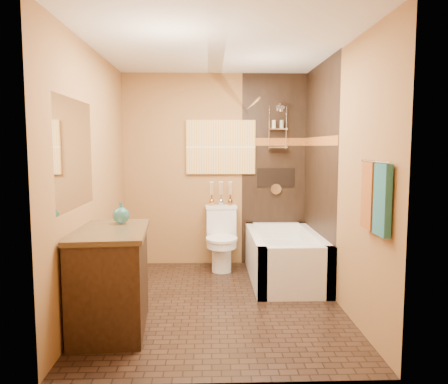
{
  "coord_description": "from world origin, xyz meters",
  "views": [
    {
      "loc": [
        -0.08,
        -4.24,
        1.56
      ],
      "look_at": [
        0.08,
        0.4,
        1.07
      ],
      "focal_mm": 35.0,
      "sensor_mm": 36.0,
      "label": 1
    }
  ],
  "objects_px": {
    "sunset_painting": "(221,147)",
    "bathtub": "(284,261)",
    "toilet": "(221,238)",
    "vanity": "(111,279)"
  },
  "relations": [
    {
      "from": "sunset_painting",
      "to": "toilet",
      "type": "xyz_separation_m",
      "value": [
        -0.0,
        -0.26,
        -1.15
      ]
    },
    {
      "from": "sunset_painting",
      "to": "vanity",
      "type": "xyz_separation_m",
      "value": [
        -0.99,
        -2.07,
        -1.11
      ]
    },
    {
      "from": "sunset_painting",
      "to": "bathtub",
      "type": "xyz_separation_m",
      "value": [
        0.73,
        -0.73,
        -1.33
      ]
    },
    {
      "from": "bathtub",
      "to": "toilet",
      "type": "xyz_separation_m",
      "value": [
        -0.73,
        0.46,
        0.18
      ]
    },
    {
      "from": "sunset_painting",
      "to": "bathtub",
      "type": "bearing_deg",
      "value": -44.8
    },
    {
      "from": "sunset_painting",
      "to": "vanity",
      "type": "distance_m",
      "value": 2.55
    },
    {
      "from": "bathtub",
      "to": "toilet",
      "type": "bearing_deg",
      "value": 147.73
    },
    {
      "from": "bathtub",
      "to": "vanity",
      "type": "xyz_separation_m",
      "value": [
        -1.72,
        -1.34,
        0.22
      ]
    },
    {
      "from": "sunset_painting",
      "to": "bathtub",
      "type": "distance_m",
      "value": 1.68
    },
    {
      "from": "bathtub",
      "to": "vanity",
      "type": "distance_m",
      "value": 2.2
    }
  ]
}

